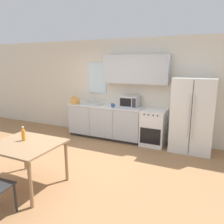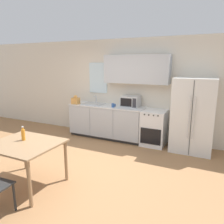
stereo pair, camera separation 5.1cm
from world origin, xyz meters
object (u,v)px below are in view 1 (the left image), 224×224
(refrigerator, at_px, (192,115))
(coffee_mug, at_px, (113,105))
(microwave, at_px, (130,101))
(drink_bottle, at_px, (23,135))
(oven_range, at_px, (154,128))
(dining_table, at_px, (26,149))

(refrigerator, relative_size, coffee_mug, 16.18)
(microwave, distance_m, drink_bottle, 2.97)
(refrigerator, xyz_separation_m, microwave, (-1.60, 0.12, 0.19))
(oven_range, bearing_deg, coffee_mug, -171.85)
(dining_table, height_order, drink_bottle, drink_bottle)
(coffee_mug, height_order, dining_table, coffee_mug)
(coffee_mug, distance_m, drink_bottle, 2.62)
(coffee_mug, bearing_deg, refrigerator, 3.90)
(microwave, distance_m, dining_table, 3.04)
(microwave, distance_m, coffee_mug, 0.48)
(coffee_mug, distance_m, dining_table, 2.71)
(refrigerator, height_order, coffee_mug, refrigerator)
(oven_range, distance_m, coffee_mug, 1.21)
(oven_range, bearing_deg, refrigerator, -1.22)
(coffee_mug, bearing_deg, microwave, 32.99)
(coffee_mug, relative_size, drink_bottle, 0.43)
(dining_table, bearing_deg, drink_bottle, 142.65)
(coffee_mug, relative_size, dining_table, 0.10)
(microwave, xyz_separation_m, coffee_mug, (-0.39, -0.25, -0.09))
(oven_range, xyz_separation_m, coffee_mug, (-1.08, -0.15, 0.52))
(dining_table, bearing_deg, oven_range, 62.90)
(oven_range, distance_m, drink_bottle, 3.17)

